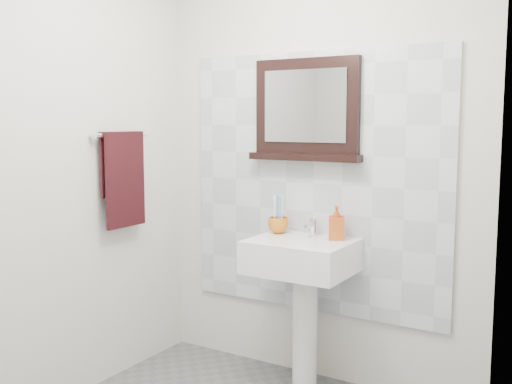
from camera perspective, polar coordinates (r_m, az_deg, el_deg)
back_wall at (r=3.47m, az=5.67°, el=2.49°), size 2.00×0.01×2.50m
left_wall at (r=3.22m, az=-19.70°, el=1.81°), size 0.01×2.20×2.50m
right_wall at (r=2.09m, az=17.30°, el=-0.60°), size 0.01×2.20×2.50m
splashback at (r=3.46m, az=5.56°, el=0.83°), size 1.60×0.02×1.50m
pedestal_sink at (r=3.34m, az=4.37°, el=-7.63°), size 0.55×0.44×0.96m
toothbrush_cup at (r=3.47m, az=2.12°, el=-3.18°), size 0.12×0.12×0.09m
toothbrushes at (r=3.46m, az=2.19°, el=-1.93°), size 0.05×0.04×0.21m
soap_dispenser at (r=3.31m, az=7.67°, el=-2.90°), size 0.11×0.11×0.19m
framed_mirror at (r=3.44m, az=4.83°, el=7.58°), size 0.68×0.11×0.58m
towel_bar at (r=3.52m, az=-12.72°, el=5.31°), size 0.07×0.40×0.03m
hand_towel at (r=3.53m, az=-12.55°, el=1.90°), size 0.06×0.30×0.55m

